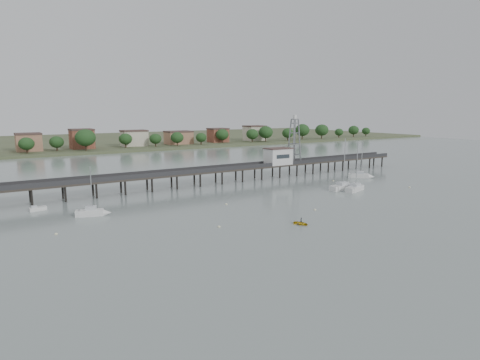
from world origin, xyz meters
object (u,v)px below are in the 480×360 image
object	(u,v)px
pier	(208,171)
sailboat_c	(357,188)
sailboat_b	(95,212)
sailboat_e	(363,176)
yellow_dinghy	(301,224)
sailboat_d	(346,186)
lattice_tower	(294,141)
white_tender	(37,209)

from	to	relation	value
pier	sailboat_c	distance (m)	41.18
sailboat_b	sailboat_c	bearing A→B (deg)	9.84
pier	sailboat_e	xyz separation A→B (m)	(46.60, -15.79, -3.15)
sailboat_e	yellow_dinghy	world-z (taller)	sailboat_e
sailboat_d	sailboat_e	bearing A→B (deg)	21.28
lattice_tower	sailboat_c	xyz separation A→B (m)	(-1.91, -28.46, -10.46)
sailboat_b	yellow_dinghy	distance (m)	40.86
sailboat_d	sailboat_c	bearing A→B (deg)	-74.66
lattice_tower	pier	bearing A→B (deg)	-180.00
sailboat_c	sailboat_d	world-z (taller)	sailboat_d
lattice_tower	sailboat_e	distance (m)	24.22
pier	white_tender	distance (m)	45.57
pier	white_tender	world-z (taller)	pier
sailboat_d	sailboat_b	bearing A→B (deg)	166.91
pier	sailboat_d	bearing A→B (deg)	-41.95
lattice_tower	sailboat_e	size ratio (longest dim) A/B	1.30
yellow_dinghy	white_tender	bearing A→B (deg)	118.93
pier	lattice_tower	size ratio (longest dim) A/B	9.68
sailboat_e	white_tender	world-z (taller)	sailboat_e
sailboat_c	sailboat_b	world-z (taller)	sailboat_c
white_tender	yellow_dinghy	size ratio (longest dim) A/B	1.15
pier	yellow_dinghy	xyz separation A→B (m)	(-4.61, -45.44, -3.79)
sailboat_c	yellow_dinghy	xyz separation A→B (m)	(-34.19, -16.98, -0.64)
sailboat_d	yellow_dinghy	size ratio (longest dim) A/B	4.79
sailboat_e	sailboat_d	bearing A→B (deg)	-104.00
sailboat_e	yellow_dinghy	xyz separation A→B (m)	(-51.20, -29.65, -0.65)
lattice_tower	sailboat_d	world-z (taller)	lattice_tower
sailboat_b	sailboat_d	bearing A→B (deg)	12.28
sailboat_e	white_tender	bearing A→B (deg)	-137.13
lattice_tower	yellow_dinghy	distance (m)	59.09
pier	white_tender	xyz separation A→B (m)	(-44.78, -7.76, -3.40)
pier	sailboat_b	bearing A→B (deg)	-152.32
sailboat_e	sailboat_b	bearing A→B (deg)	-130.19
sailboat_c	sailboat_b	distance (m)	65.69
white_tender	yellow_dinghy	bearing A→B (deg)	-50.39
sailboat_c	sailboat_b	size ratio (longest dim) A/B	1.31
yellow_dinghy	lattice_tower	bearing A→B (deg)	33.64
sailboat_c	sailboat_e	distance (m)	21.21
sailboat_b	white_tender	bearing A→B (deg)	149.71
sailboat_d	sailboat_e	distance (m)	20.65
white_tender	yellow_dinghy	distance (m)	55.08
pier	sailboat_b	distance (m)	40.03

